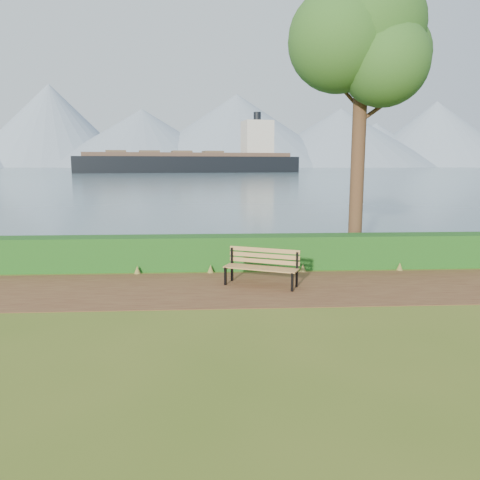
{
  "coord_description": "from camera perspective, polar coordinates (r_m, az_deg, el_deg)",
  "views": [
    {
      "loc": [
        -1.0,
        -11.19,
        3.14
      ],
      "look_at": [
        -0.29,
        1.2,
        1.1
      ],
      "focal_mm": 35.0,
      "sensor_mm": 36.0,
      "label": 1
    }
  ],
  "objects": [
    {
      "name": "water",
      "position": [
        271.21,
        -3.09,
        8.66
      ],
      "size": [
        700.0,
        510.0,
        0.0
      ],
      "primitive_type": "cube",
      "color": "#435C6C",
      "rests_on": "ground"
    },
    {
      "name": "mountains",
      "position": [
        418.04,
        -4.49,
        12.67
      ],
      "size": [
        585.0,
        190.0,
        70.0
      ],
      "color": "gray",
      "rests_on": "ground"
    },
    {
      "name": "bench",
      "position": [
        12.12,
        2.71,
        -3.0
      ],
      "size": [
        1.97,
        1.28,
        0.96
      ],
      "rotation": [
        0.0,
        0.0,
        -0.42
      ],
      "color": "black",
      "rests_on": "ground"
    },
    {
      "name": "cargo_ship",
      "position": [
        163.18,
        -5.25,
        9.39
      ],
      "size": [
        76.37,
        26.64,
        22.92
      ],
      "rotation": [
        0.0,
        0.0,
        0.2
      ],
      "color": "black",
      "rests_on": "ground"
    },
    {
      "name": "hedge",
      "position": [
        14.08,
        0.87,
        -1.48
      ],
      "size": [
        32.0,
        0.85,
        1.0
      ],
      "primitive_type": "cube",
      "color": "#154915",
      "rests_on": "ground"
    },
    {
      "name": "path",
      "position": [
        11.95,
        1.66,
        -5.88
      ],
      "size": [
        40.0,
        3.4,
        0.01
      ],
      "primitive_type": "cube",
      "color": "#522C1C",
      "rests_on": "ground"
    },
    {
      "name": "tree",
      "position": [
        15.79,
        14.73,
        22.87
      ],
      "size": [
        4.63,
        3.89,
        9.3
      ],
      "rotation": [
        0.0,
        0.0,
        0.18
      ],
      "color": "#362116",
      "rests_on": "ground"
    },
    {
      "name": "ground",
      "position": [
        11.66,
        1.79,
        -6.29
      ],
      "size": [
        140.0,
        140.0,
        0.0
      ],
      "primitive_type": "plane",
      "color": "#4B621C",
      "rests_on": "ground"
    }
  ]
}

